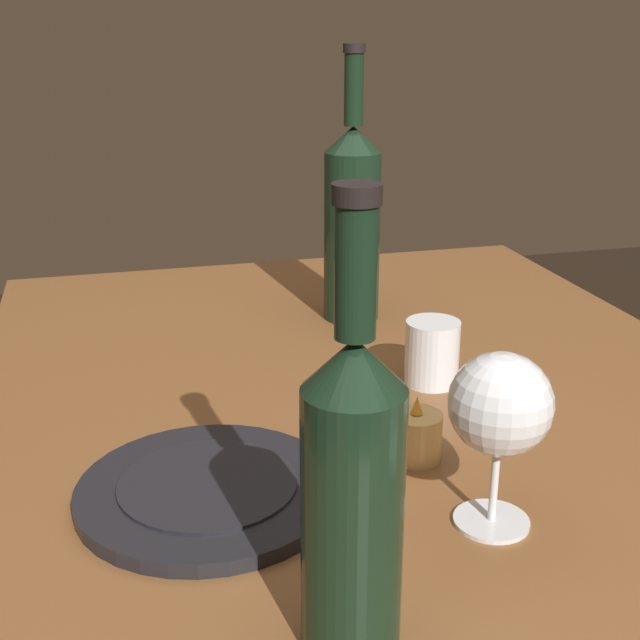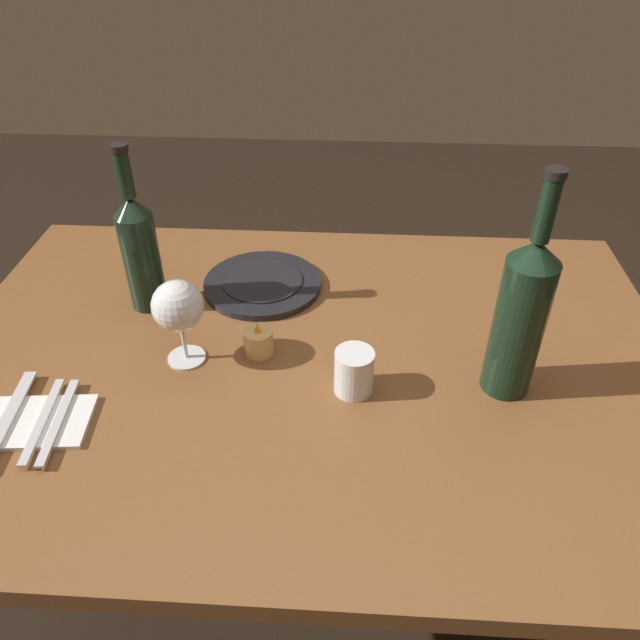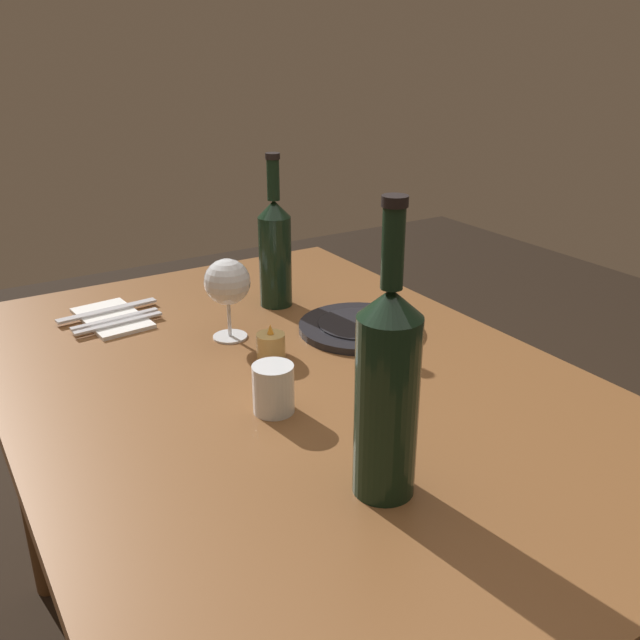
% 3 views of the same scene
% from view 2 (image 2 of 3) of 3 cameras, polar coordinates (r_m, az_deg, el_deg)
% --- Properties ---
extents(ground_plane, '(6.00, 6.00, 0.00)m').
position_cam_2_polar(ground_plane, '(1.65, -0.80, -23.43)').
color(ground_plane, black).
extents(dining_table, '(1.30, 0.90, 0.74)m').
position_cam_2_polar(dining_table, '(1.13, -1.09, -6.98)').
color(dining_table, brown).
rests_on(dining_table, ground).
extents(wine_glass_left, '(0.09, 0.09, 0.16)m').
position_cam_2_polar(wine_glass_left, '(1.03, -13.14, 1.14)').
color(wine_glass_left, white).
rests_on(wine_glass_left, dining_table).
extents(wine_bottle, '(0.08, 0.08, 0.38)m').
position_cam_2_polar(wine_bottle, '(0.97, 18.29, 0.44)').
color(wine_bottle, black).
rests_on(wine_bottle, dining_table).
extents(wine_bottle_second, '(0.07, 0.07, 0.32)m').
position_cam_2_polar(wine_bottle_second, '(1.18, -16.52, 6.39)').
color(wine_bottle_second, black).
rests_on(wine_bottle_second, dining_table).
extents(water_tumbler, '(0.06, 0.06, 0.08)m').
position_cam_2_polar(water_tumbler, '(0.99, 3.19, -4.98)').
color(water_tumbler, white).
rests_on(water_tumbler, dining_table).
extents(votive_candle, '(0.05, 0.05, 0.07)m').
position_cam_2_polar(votive_candle, '(1.07, -5.77, -2.12)').
color(votive_candle, '#DBB266').
rests_on(votive_candle, dining_table).
extents(dinner_plate, '(0.24, 0.24, 0.02)m').
position_cam_2_polar(dinner_plate, '(1.25, -5.39, 3.42)').
color(dinner_plate, black).
rests_on(dinner_plate, dining_table).
extents(folded_napkin, '(0.20, 0.13, 0.01)m').
position_cam_2_polar(folded_napkin, '(1.05, -25.68, -8.63)').
color(folded_napkin, white).
rests_on(folded_napkin, dining_table).
extents(fork_inner, '(0.03, 0.18, 0.00)m').
position_cam_2_polar(fork_inner, '(1.04, -24.55, -8.52)').
color(fork_inner, silver).
rests_on(fork_inner, folded_napkin).
extents(fork_outer, '(0.03, 0.18, 0.00)m').
position_cam_2_polar(fork_outer, '(1.03, -23.29, -8.66)').
color(fork_outer, silver).
rests_on(fork_outer, folded_napkin).
extents(table_knife, '(0.04, 0.21, 0.00)m').
position_cam_2_polar(table_knife, '(1.06, -27.20, -8.21)').
color(table_knife, silver).
rests_on(table_knife, folded_napkin).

